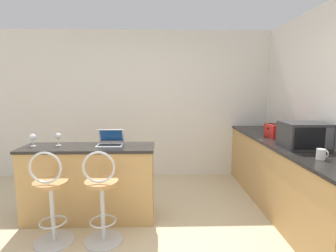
{
  "coord_description": "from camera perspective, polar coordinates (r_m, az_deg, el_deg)",
  "views": [
    {
      "loc": [
        0.28,
        -2.3,
        1.61
      ],
      "look_at": [
        0.4,
        1.74,
        1.02
      ],
      "focal_mm": 28.0,
      "sensor_mm": 36.0,
      "label": 1
    }
  ],
  "objects": [
    {
      "name": "counter_right",
      "position": [
        3.82,
        24.12,
        -9.95
      ],
      "size": [
        0.64,
        2.93,
        0.92
      ],
      "color": "tan",
      "rests_on": "ground_plane"
    },
    {
      "name": "toaster",
      "position": [
        3.99,
        22.42,
        -0.96
      ],
      "size": [
        0.23,
        0.31,
        0.19
      ],
      "color": "red",
      "rests_on": "counter_right"
    },
    {
      "name": "bar_stool_near",
      "position": [
        3.02,
        -24.12,
        -14.61
      ],
      "size": [
        0.4,
        0.4,
        1.0
      ],
      "color": "silver",
      "rests_on": "ground_plane"
    },
    {
      "name": "bar_stool_far",
      "position": [
        2.87,
        -14.21,
        -15.36
      ],
      "size": [
        0.4,
        0.4,
        1.0
      ],
      "color": "silver",
      "rests_on": "ground_plane"
    },
    {
      "name": "laptop",
      "position": [
        3.28,
        -12.4,
        -3.2
      ],
      "size": [
        0.31,
        0.26,
        0.19
      ],
      "color": "silver",
      "rests_on": "breakfast_bar"
    },
    {
      "name": "wall_back",
      "position": [
        4.75,
        -5.09,
        4.59
      ],
      "size": [
        12.0,
        0.06,
        2.6
      ],
      "color": "silver",
      "rests_on": "ground_plane"
    },
    {
      "name": "breakfast_bar",
      "position": [
        3.4,
        -16.62,
        -11.77
      ],
      "size": [
        1.57,
        0.49,
        0.92
      ],
      "color": "tan",
      "rests_on": "ground_plane"
    },
    {
      "name": "wine_glass_tall",
      "position": [
        3.43,
        -22.8,
        -2.11
      ],
      "size": [
        0.07,
        0.07,
        0.15
      ],
      "color": "silver",
      "rests_on": "breakfast_bar"
    },
    {
      "name": "microwave",
      "position": [
        3.41,
        27.48,
        -1.82
      ],
      "size": [
        0.48,
        0.4,
        0.3
      ],
      "color": "#2D2D30",
      "rests_on": "counter_right"
    },
    {
      "name": "wine_glass_short",
      "position": [
        3.51,
        -27.38,
        -2.25
      ],
      "size": [
        0.08,
        0.08,
        0.15
      ],
      "color": "silver",
      "rests_on": "breakfast_bar"
    },
    {
      "name": "mug_white",
      "position": [
        2.97,
        30.4,
        -5.31
      ],
      "size": [
        0.1,
        0.08,
        0.1
      ],
      "color": "white",
      "rests_on": "counter_right"
    },
    {
      "name": "mug_blue",
      "position": [
        3.78,
        25.07,
        -2.33
      ],
      "size": [
        0.09,
        0.08,
        0.09
      ],
      "color": "#2D51AD",
      "rests_on": "counter_right"
    }
  ]
}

